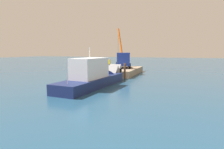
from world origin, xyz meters
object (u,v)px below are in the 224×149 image
object	(u,v)px
salvaged_car	(112,76)
moored_yacht	(99,80)
dock_worker	(110,63)
crane_truck	(123,60)

from	to	relation	value
salvaged_car	moored_yacht	world-z (taller)	moored_yacht
dock_worker	moored_yacht	world-z (taller)	moored_yacht
salvaged_car	moored_yacht	size ratio (longest dim) A/B	0.29
salvaged_car	dock_worker	bearing A→B (deg)	-157.07
moored_yacht	dock_worker	bearing A→B (deg)	-166.19
crane_truck	moored_yacht	distance (m)	12.59
crane_truck	salvaged_car	xyz separation A→B (m)	(8.29, 0.79, -1.90)
crane_truck	salvaged_car	distance (m)	8.54
salvaged_car	moored_yacht	distance (m)	4.14
crane_truck	moored_yacht	size ratio (longest dim) A/B	0.58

